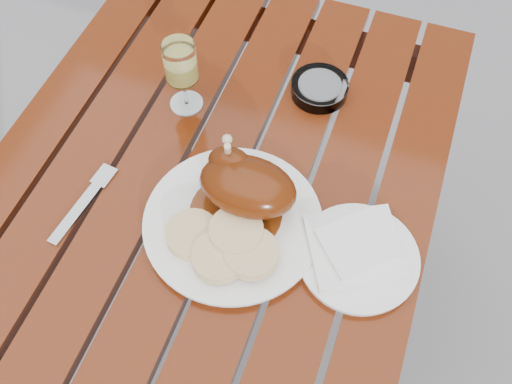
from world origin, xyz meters
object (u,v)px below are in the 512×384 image
Objects in this scene: wine_glass at (183,77)px; table at (210,288)px; dinner_plate at (233,223)px; side_plate at (358,258)px; ashtray at (319,88)px.

table is at bearing -62.64° from wine_glass.
side_plate is at bearing 2.44° from dinner_plate.
wine_glass is at bearing -154.08° from ashtray.
dinner_plate is (0.08, -0.02, 0.38)m from table.
ashtray is at bearing 116.30° from side_plate.
wine_glass reaches higher than table.
table is 0.39m from dinner_plate.
wine_glass is 0.46m from side_plate.
table is 0.52m from ashtray.
dinner_plate is 0.30m from wine_glass.
table is 10.62× the size of ashtray.
wine_glass is (-0.11, 0.21, 0.45)m from table.
wine_glass is at bearing 129.36° from dinner_plate.
table is 0.51m from wine_glass.
table is 7.87× the size of wine_glass.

